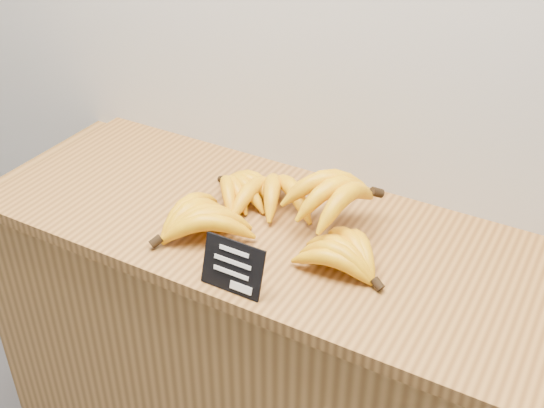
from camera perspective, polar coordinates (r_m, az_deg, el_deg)
The scene contains 4 objects.
counter at distance 1.83m, azimuth 0.79°, elevation -14.35°, with size 1.52×0.50×0.90m, color olive.
counter_top at distance 1.52m, azimuth 0.93°, elevation -2.42°, with size 1.37×0.54×0.03m, color olive.
chalkboard_sign at distance 1.32m, azimuth -3.33°, elevation -5.26°, with size 0.13×0.01×0.10m, color black.
banana_pile at distance 1.48m, azimuth 0.72°, elevation -0.49°, with size 0.55×0.36×0.13m.
Camera 1 is at (0.54, 1.66, 1.80)m, focal length 45.00 mm.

